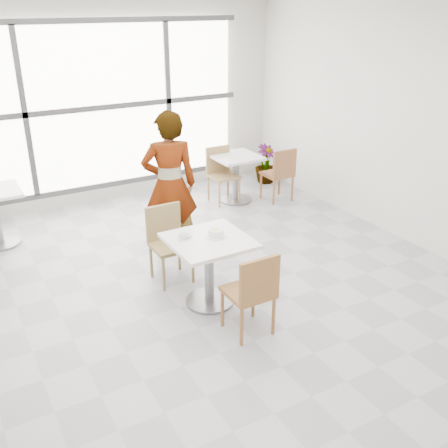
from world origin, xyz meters
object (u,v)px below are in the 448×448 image
coffee_cup (184,236)px  plant_right (266,164)px  person (170,185)px  chair_near (253,290)px  bg_chair_right_near (280,171)px  chair_far (168,238)px  main_table (209,259)px  oatmeal_bowl (216,233)px  bg_chair_right_far (221,170)px  bg_table_right (236,172)px

coffee_cup → plant_right: bearing=44.0°
coffee_cup → person: 1.22m
chair_near → bg_chair_right_near: (2.33, 2.82, 0.00)m
chair_far → chair_near: bearing=-81.0°
bg_chair_right_near → main_table: bearing=41.2°
main_table → chair_far: (-0.15, 0.73, -0.02)m
oatmeal_bowl → person: (0.06, 1.27, 0.12)m
oatmeal_bowl → bg_chair_right_near: size_ratio=0.24×
chair_near → bg_chair_right_near: bearing=-129.5°
chair_far → coffee_cup: (-0.08, -0.60, 0.28)m
bg_chair_right_far → coffee_cup: bearing=-126.6°
chair_near → main_table: bearing=-83.4°
chair_far → person: size_ratio=0.47×
bg_chair_right_near → oatmeal_bowl: bearing=42.1°
main_table → oatmeal_bowl: oatmeal_bowl is taller
oatmeal_bowl → bg_chair_right_far: bg_chair_right_far is taller
main_table → bg_chair_right_far: size_ratio=0.92×
chair_far → bg_chair_right_near: bearing=28.4°
main_table → bg_table_right: same height
chair_far → bg_table_right: chair_far is taller
chair_far → coffee_cup: chair_far is taller
main_table → bg_chair_right_far: (1.62, 2.61, -0.02)m
chair_far → bg_chair_right_far: 2.58m
main_table → coffee_cup: coffee_cup is taller
main_table → bg_table_right: size_ratio=1.07×
chair_near → plant_right: 4.57m
bg_chair_right_far → oatmeal_bowl: bearing=-120.5°
chair_far → main_table: bearing=-78.7°
chair_near → bg_table_right: (1.73, 3.19, -0.01)m
coffee_cup → bg_chair_right_far: bearing=53.4°
chair_far → bg_table_right: size_ratio=1.16×
bg_chair_right_near → bg_table_right: bearing=-31.5°
chair_near → chair_far: bearing=-81.0°
plant_right → main_table: bearing=-132.5°
chair_far → oatmeal_bowl: 0.80m
chair_near → oatmeal_bowl: 0.79m
main_table → coffee_cup: bearing=149.6°
coffee_cup → bg_table_right: bearing=49.1°
bg_table_right → plant_right: (0.93, 0.52, -0.15)m
main_table → oatmeal_bowl: (0.09, 0.02, 0.27)m
main_table → bg_table_right: bearing=53.8°
coffee_cup → bg_table_right: size_ratio=0.21×
main_table → person: 1.35m
person → plant_right: size_ratio=2.71×
main_table → bg_chair_right_far: bearing=58.2°
chair_near → person: person is taller
bg_chair_right_near → bg_chair_right_far: 0.94m
person → main_table: bearing=100.2°
chair_near → person: 2.04m
main_table → bg_chair_right_near: size_ratio=0.92×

